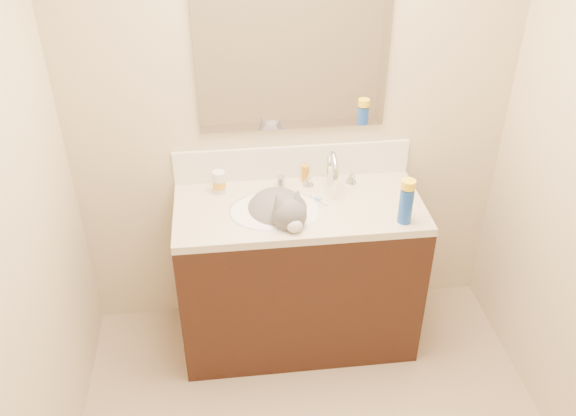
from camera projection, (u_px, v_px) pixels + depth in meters
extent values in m
cube|color=beige|center=(292.00, 107.00, 2.94)|extent=(2.20, 0.04, 2.50)
cube|color=black|center=(298.00, 277.00, 3.18)|extent=(1.20, 0.55, 0.82)
cube|color=beige|center=(299.00, 208.00, 2.94)|extent=(1.20, 0.55, 0.04)
ellipsoid|color=white|center=(275.00, 222.00, 2.93)|extent=(0.45, 0.36, 0.14)
cylinder|color=silver|center=(330.00, 174.00, 3.06)|extent=(0.04, 0.04, 0.11)
torus|color=silver|center=(332.00, 171.00, 2.98)|extent=(0.03, 0.20, 0.20)
cylinder|color=silver|center=(335.00, 185.00, 2.93)|extent=(0.03, 0.03, 0.06)
cone|color=silver|center=(308.00, 180.00, 3.07)|extent=(0.06, 0.06, 0.06)
cone|color=silver|center=(351.00, 177.00, 3.09)|extent=(0.06, 0.06, 0.06)
ellipsoid|color=#575457|center=(277.00, 214.00, 2.94)|extent=(0.38, 0.41, 0.23)
ellipsoid|color=#575457|center=(289.00, 215.00, 2.76)|extent=(0.19, 0.18, 0.15)
ellipsoid|color=#575457|center=(284.00, 213.00, 2.83)|extent=(0.14, 0.14, 0.14)
cone|color=#575457|center=(278.00, 201.00, 2.72)|extent=(0.09, 0.09, 0.10)
cone|color=#575457|center=(297.00, 197.00, 2.75)|extent=(0.09, 0.10, 0.10)
ellipsoid|color=silver|center=(295.00, 226.00, 2.72)|extent=(0.08, 0.07, 0.06)
ellipsoid|color=silver|center=(286.00, 226.00, 2.84)|extent=(0.13, 0.10, 0.13)
sphere|color=#D39088|center=(297.00, 229.00, 2.70)|extent=(0.02, 0.02, 0.02)
cylinder|color=#575457|center=(306.00, 221.00, 3.01)|extent=(0.15, 0.23, 0.04)
cube|color=white|center=(292.00, 162.00, 3.10)|extent=(1.20, 0.02, 0.18)
cube|color=white|center=(293.00, 49.00, 2.77)|extent=(0.90, 0.02, 0.80)
cylinder|color=silver|center=(219.00, 182.00, 2.99)|extent=(0.08, 0.08, 0.11)
cylinder|color=gold|center=(219.00, 184.00, 3.00)|extent=(0.08, 0.08, 0.04)
cylinder|color=#B7B7BC|center=(281.00, 181.00, 3.06)|extent=(0.05, 0.05, 0.05)
cylinder|color=#BE7E16|center=(305.00, 174.00, 3.09)|extent=(0.04, 0.04, 0.09)
cube|color=silver|center=(319.00, 200.00, 2.96)|extent=(0.08, 0.11, 0.01)
cube|color=#71A4F0|center=(319.00, 199.00, 2.96)|extent=(0.03, 0.03, 0.02)
cylinder|color=#1847AE|center=(406.00, 206.00, 2.76)|extent=(0.07, 0.07, 0.17)
cylinder|color=yellow|center=(408.00, 184.00, 2.70)|extent=(0.07, 0.07, 0.04)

